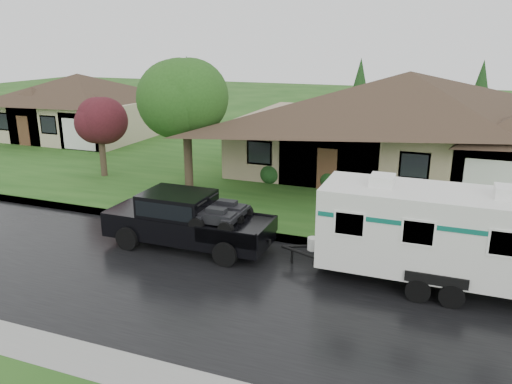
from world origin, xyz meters
TOP-DOWN VIEW (x-y plane):
  - ground at (0.00, 0.00)m, footprint 140.00×140.00m
  - road at (0.00, -2.00)m, footprint 140.00×8.00m
  - curb at (0.00, 2.25)m, footprint 140.00×0.50m
  - lawn at (0.00, 15.00)m, footprint 140.00×26.00m
  - house_main at (2.29, 13.84)m, footprint 19.44×10.80m
  - house_far at (-21.78, 15.85)m, footprint 10.80×8.64m
  - tree_left_green at (-7.89, 6.92)m, footprint 3.96×3.96m
  - tree_red at (-13.37, 7.22)m, footprint 2.67×2.67m
  - shrub_row at (2.00, 9.30)m, footprint 13.60×1.00m
  - pickup_truck at (-4.52, 0.40)m, footprint 6.18×2.35m
  - travel_trailer at (4.29, 0.40)m, footprint 7.62×2.68m

SIDE VIEW (x-z plane):
  - ground at x=0.00m, z-range 0.00..0.00m
  - road at x=0.00m, z-range 0.00..0.01m
  - curb at x=0.00m, z-range 0.00..0.15m
  - lawn at x=0.00m, z-range 0.00..0.15m
  - shrub_row at x=2.00m, z-range 0.15..1.15m
  - pickup_truck at x=-4.52m, z-range 0.07..2.13m
  - travel_trailer at x=4.29m, z-range 0.10..3.52m
  - house_far at x=-21.78m, z-range 0.07..5.87m
  - tree_red at x=-13.37m, z-range 1.00..5.41m
  - house_main at x=2.29m, z-range 0.14..7.04m
  - tree_left_green at x=-7.89m, z-range 1.42..7.97m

